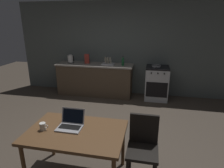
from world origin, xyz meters
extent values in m
plane|color=#473D33|center=(0.00, 0.00, 0.00)|extent=(12.00, 12.00, 0.00)
cube|color=#555E5C|center=(0.30, 2.62, 1.29)|extent=(6.40, 0.10, 2.59)
cube|color=#4C3D2D|center=(-0.56, 2.27, 0.43)|extent=(2.10, 0.60, 0.86)
cube|color=gray|center=(-0.56, 2.27, 0.88)|extent=(2.16, 0.64, 0.04)
cube|color=#B7BABF|center=(1.18, 2.27, 0.43)|extent=(0.60, 0.60, 0.86)
cube|color=black|center=(1.18, 2.27, 0.88)|extent=(0.60, 0.60, 0.04)
cube|color=black|center=(1.18, 1.97, 0.36)|extent=(0.54, 0.01, 0.40)
cylinder|color=black|center=(1.02, 1.96, 0.80)|extent=(0.04, 0.02, 0.04)
cylinder|color=black|center=(1.18, 1.96, 0.80)|extent=(0.04, 0.02, 0.04)
cylinder|color=black|center=(1.34, 1.96, 0.80)|extent=(0.04, 0.02, 0.04)
cube|color=brown|center=(0.11, -0.83, 0.70)|extent=(1.24, 0.82, 0.04)
cylinder|color=brown|center=(-0.46, -1.18, 0.34)|extent=(0.05, 0.05, 0.68)
cylinder|color=brown|center=(-0.46, -0.48, 0.34)|extent=(0.05, 0.05, 0.68)
cylinder|color=brown|center=(0.67, -0.48, 0.34)|extent=(0.05, 0.05, 0.68)
cube|color=black|center=(0.96, -0.74, 0.46)|extent=(0.40, 0.40, 0.04)
cube|color=black|center=(0.96, -0.56, 0.69)|extent=(0.38, 0.04, 0.42)
cylinder|color=black|center=(0.79, -0.57, 0.22)|extent=(0.04, 0.04, 0.44)
cylinder|color=black|center=(1.13, -0.57, 0.22)|extent=(0.04, 0.04, 0.44)
cube|color=#99999E|center=(0.01, -0.81, 0.73)|extent=(0.32, 0.22, 0.02)
cube|color=black|center=(0.01, -0.79, 0.74)|extent=(0.28, 0.12, 0.00)
cube|color=#99999E|center=(0.01, -0.67, 0.84)|extent=(0.32, 0.07, 0.20)
cube|color=black|center=(0.01, -0.67, 0.84)|extent=(0.29, 0.06, 0.18)
cylinder|color=black|center=(-1.28, 2.27, 0.91)|extent=(0.16, 0.16, 0.02)
cylinder|color=silver|center=(-1.28, 2.27, 1.02)|extent=(0.15, 0.15, 0.20)
cylinder|color=silver|center=(-1.28, 2.27, 1.13)|extent=(0.09, 0.09, 0.02)
cube|color=black|center=(-1.19, 2.27, 1.03)|extent=(0.02, 0.02, 0.14)
cylinder|color=#19592D|center=(0.25, 2.22, 0.99)|extent=(0.07, 0.07, 0.18)
cone|color=#19592D|center=(0.25, 2.22, 1.12)|extent=(0.07, 0.07, 0.06)
cylinder|color=black|center=(0.25, 2.22, 1.16)|extent=(0.03, 0.03, 0.02)
cylinder|color=gray|center=(1.13, 2.25, 0.91)|extent=(0.23, 0.23, 0.01)
torus|color=gray|center=(1.13, 2.25, 0.94)|extent=(0.24, 0.24, 0.02)
cylinder|color=black|center=(1.13, 2.05, 0.92)|extent=(0.02, 0.18, 0.02)
cylinder|color=silver|center=(-0.32, -0.90, 0.77)|extent=(0.08, 0.08, 0.10)
torus|color=silver|center=(-0.27, -0.90, 0.77)|extent=(0.05, 0.01, 0.05)
cube|color=#B2382D|center=(-0.79, 2.29, 1.04)|extent=(0.13, 0.05, 0.27)
cube|color=silver|center=(-0.17, 2.27, 0.92)|extent=(0.34, 0.26, 0.03)
cylinder|color=beige|center=(-0.24, 2.27, 1.02)|extent=(0.04, 0.18, 0.18)
cylinder|color=beige|center=(-0.17, 2.27, 1.02)|extent=(0.04, 0.18, 0.18)
cylinder|color=beige|center=(-0.10, 2.27, 1.02)|extent=(0.04, 0.18, 0.18)
camera|label=1|loc=(0.99, -2.86, 2.06)|focal=31.00mm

